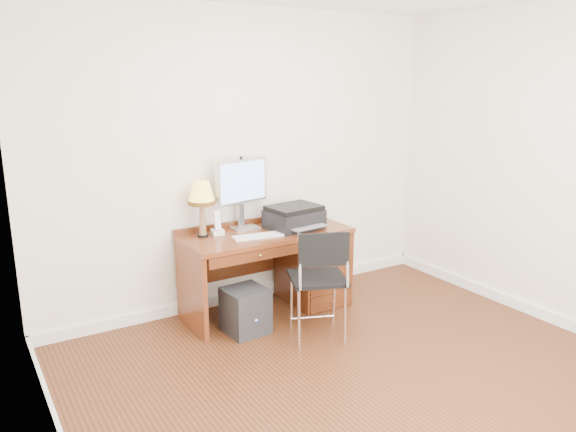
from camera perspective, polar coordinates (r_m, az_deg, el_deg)
ground at (r=4.22m, az=7.58°, el=-15.96°), size 4.00×4.00×0.00m
room_shell at (r=4.64m, az=2.61°, el=-12.19°), size 4.00×4.00×4.00m
desk at (r=5.26m, az=0.85°, el=-4.63°), size 1.50×0.67×0.75m
monitor at (r=5.04m, az=-4.64°, el=3.14°), size 0.55×0.23×0.63m
keyboard at (r=4.84m, az=-2.89°, el=-2.03°), size 0.48×0.20×0.02m
mouse_pad at (r=5.03m, az=-0.46°, el=-1.34°), size 0.21×0.21×0.04m
printer at (r=5.09m, az=0.63°, el=-0.11°), size 0.51×0.42×0.21m
leg_lamp at (r=4.82m, az=-8.78°, el=1.97°), size 0.23×0.23×0.48m
phone at (r=4.93m, az=-7.19°, el=-1.16°), size 0.11×0.11×0.21m
pen_cup at (r=5.22m, az=-1.70°, el=-0.41°), size 0.07×0.07×0.09m
chair at (r=4.53m, az=3.56°, el=-5.73°), size 0.58×0.59×0.94m
equipment_box at (r=4.77m, az=-4.34°, el=-9.54°), size 0.36×0.36×0.38m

